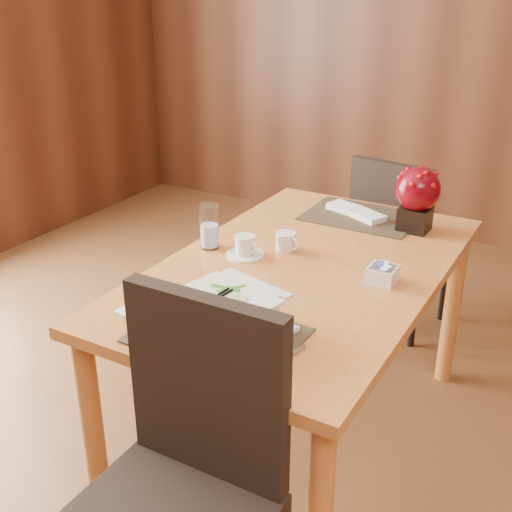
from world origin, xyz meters
The scene contains 14 objects.
back_wall centered at (0.00, 3.00, 1.40)m, with size 5.00×0.02×2.80m, color #562D18.
dining_table centered at (0.00, 0.60, 0.65)m, with size 0.90×1.50×0.75m.
placemat_near centered at (0.00, 0.05, 0.75)m, with size 0.45×0.33×0.01m, color black.
placemat_far centered at (0.00, 1.15, 0.75)m, with size 0.45×0.33×0.01m, color black.
soup_setting centered at (0.01, 0.08, 0.81)m, with size 0.36×0.36×0.12m.
coffee_cup centered at (-0.22, 0.57, 0.78)m, with size 0.14×0.14×0.08m.
water_glass centered at (-0.37, 0.57, 0.83)m, with size 0.07×0.07×0.17m, color silver.
creamer_jug centered at (-0.12, 0.69, 0.78)m, with size 0.09×0.09×0.07m, color silver, non-canonical shape.
sugar_caddy centered at (0.28, 0.61, 0.78)m, with size 0.09×0.09×0.05m, color silver.
berry_decor centered at (0.23, 1.11, 0.89)m, with size 0.17×0.17×0.25m.
napkins_far centered at (-0.02, 1.15, 0.77)m, with size 0.27×0.10×0.02m, color white, non-canonical shape.
bread_plate centered at (-0.26, 0.06, 0.75)m, with size 0.14×0.14×0.01m, color silver.
near_chair centered at (0.10, -0.28, 0.56)m, with size 0.46×0.47×1.00m.
far_chair centered at (0.03, 1.60, 0.51)m, with size 0.48×0.48×0.90m.
Camera 1 is at (0.86, -1.24, 1.68)m, focal length 45.00 mm.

